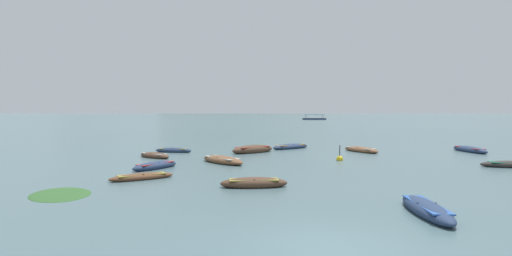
# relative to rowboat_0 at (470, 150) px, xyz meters

# --- Properties ---
(ground_plane) EXTENTS (6000.00, 6000.00, 0.00)m
(ground_plane) POSITION_rel_rowboat_0_xyz_m (-16.20, 1476.51, -0.19)
(ground_plane) COLOR #476066
(mountain_1) EXTENTS (1847.22, 1847.22, 451.35)m
(mountain_1) POSITION_rel_rowboat_0_xyz_m (-1388.59, 1963.55, 225.49)
(mountain_1) COLOR slate
(mountain_1) RESTS_ON ground
(mountain_2) EXTENTS (1444.29, 1444.29, 492.00)m
(mountain_2) POSITION_rel_rowboat_0_xyz_m (-833.42, 2092.31, 245.81)
(mountain_2) COLOR slate
(mountain_2) RESTS_ON ground
(mountain_3) EXTENTS (1560.78, 1560.78, 591.39)m
(mountain_3) POSITION_rel_rowboat_0_xyz_m (-197.51, 2230.98, 295.51)
(mountain_3) COLOR #4C5B56
(mountain_3) RESTS_ON ground
(mountain_4) EXTENTS (1313.75, 1313.75, 354.93)m
(mountain_4) POSITION_rel_rowboat_0_xyz_m (779.75, 1925.78, 177.28)
(mountain_4) COLOR slate
(mountain_4) RESTS_ON ground
(rowboat_0) EXTENTS (1.44, 4.48, 0.60)m
(rowboat_0) POSITION_rel_rowboat_0_xyz_m (0.00, 0.00, 0.00)
(rowboat_0) COLOR navy
(rowboat_0) RESTS_ON ground
(rowboat_2) EXTENTS (3.13, 2.78, 0.50)m
(rowboat_2) POSITION_rel_rowboat_0_xyz_m (-25.78, -4.53, -0.03)
(rowboat_2) COLOR #4C3323
(rowboat_2) RESTS_ON ground
(rowboat_3) EXTENTS (3.68, 4.00, 0.59)m
(rowboat_3) POSITION_rel_rowboat_0_xyz_m (-20.41, -7.40, -0.00)
(rowboat_3) COLOR brown
(rowboat_3) RESTS_ON ground
(rowboat_4) EXTENTS (1.02, 3.69, 0.53)m
(rowboat_4) POSITION_rel_rowboat_0_xyz_m (-12.33, -20.10, -0.02)
(rowboat_4) COLOR navy
(rowboat_4) RESTS_ON ground
(rowboat_5) EXTENTS (3.17, 2.46, 0.40)m
(rowboat_5) POSITION_rel_rowboat_0_xyz_m (-23.84, -13.71, -0.06)
(rowboat_5) COLOR brown
(rowboat_5) RESTS_ON ground
(rowboat_6) EXTENTS (3.32, 1.57, 0.49)m
(rowboat_6) POSITION_rel_rowboat_0_xyz_m (-25.26, -0.66, -0.03)
(rowboat_6) COLOR navy
(rowboat_6) RESTS_ON ground
(rowboat_7) EXTENTS (2.59, 3.38, 0.54)m
(rowboat_7) POSITION_rel_rowboat_0_xyz_m (-24.18, -10.04, -0.02)
(rowboat_7) COLOR navy
(rowboat_7) RESTS_ON ground
(rowboat_8) EXTENTS (4.07, 3.77, 0.57)m
(rowboat_8) POSITION_rel_rowboat_0_xyz_m (-15.09, 2.72, -0.01)
(rowboat_8) COLOR navy
(rowboat_8) RESTS_ON ground
(rowboat_9) EXTENTS (3.14, 1.28, 0.55)m
(rowboat_9) POSITION_rel_rowboat_0_xyz_m (-18.15, -15.58, -0.01)
(rowboat_9) COLOR #4C3323
(rowboat_9) RESTS_ON ground
(rowboat_10) EXTENTS (4.06, 3.81, 0.80)m
(rowboat_10) POSITION_rel_rowboat_0_xyz_m (-18.52, -0.83, 0.06)
(rowboat_10) COLOR #4C3323
(rowboat_10) RESTS_ON ground
(rowboat_11) EXTENTS (2.84, 4.09, 0.54)m
(rowboat_11) POSITION_rel_rowboat_0_xyz_m (-9.29, -0.10, -0.02)
(rowboat_11) COLOR brown
(rowboat_11) RESTS_ON ground
(ferry_0) EXTENTS (10.38, 4.22, 2.54)m
(ferry_0) POSITION_rel_rowboat_0_xyz_m (6.28, 140.72, 0.26)
(ferry_0) COLOR navy
(ferry_0) RESTS_ON ground
(mooring_buoy) EXTENTS (0.47, 0.47, 1.22)m
(mooring_buoy) POSITION_rel_rowboat_0_xyz_m (-12.31, -6.00, -0.08)
(mooring_buoy) COLOR yellow
(mooring_buoy) RESTS_ON ground
(weed_patch_3) EXTENTS (3.64, 3.87, 0.14)m
(weed_patch_3) POSITION_rel_rowboat_0_xyz_m (-26.07, -17.30, -0.19)
(weed_patch_3) COLOR #2D5628
(weed_patch_3) RESTS_ON ground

